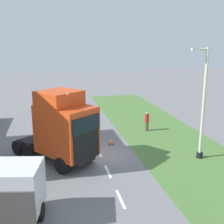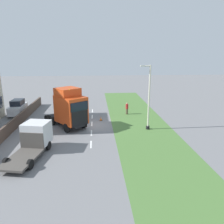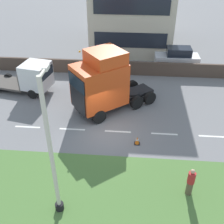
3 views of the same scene
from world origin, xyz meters
TOP-DOWN VIEW (x-y plane):
  - ground_plane at (0.00, 0.00)m, footprint 120.00×120.00m
  - grass_verge at (-6.00, 0.00)m, footprint 7.00×44.00m
  - lane_markings at (0.00, -0.70)m, footprint 0.16×14.60m
  - boundary_wall at (9.00, 0.00)m, footprint 0.25×24.00m
  - lorry_cab at (2.52, 0.60)m, footprint 5.85×6.45m
  - flatbed_truck at (4.98, 6.85)m, footprint 3.26×6.24m
  - parked_car at (10.68, -5.77)m, footprint 1.88×4.24m
  - lamp_post at (-6.54, 1.78)m, footprint 1.33×0.42m
  - pedestrian at (-5.05, -4.79)m, footprint 0.39×0.39m
  - traffic_cone_lead at (-1.18, -2.04)m, footprint 0.36×0.36m

SIDE VIEW (x-z plane):
  - ground_plane at x=0.00m, z-range 0.00..0.00m
  - lane_markings at x=0.00m, z-range 0.00..0.00m
  - grass_verge at x=-6.00m, z-range 0.00..0.01m
  - traffic_cone_lead at x=-1.18m, z-range -0.01..0.57m
  - boundary_wall at x=9.00m, z-range 0.00..1.33m
  - pedestrian at x=-5.05m, z-range -0.02..1.72m
  - parked_car at x=10.68m, z-range -0.04..2.15m
  - flatbed_truck at x=4.98m, z-range 0.08..2.69m
  - lorry_cab at x=2.52m, z-range -0.07..4.86m
  - lamp_post at x=-6.54m, z-range -0.38..7.05m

